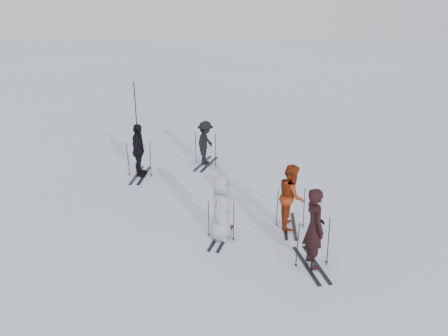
# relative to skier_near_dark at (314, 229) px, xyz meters

# --- Properties ---
(ground) EXTENTS (120.00, 120.00, 0.00)m
(ground) POSITION_rel_skier_near_dark_xyz_m (-2.18, 2.92, -0.99)
(ground) COLOR silver
(ground) RESTS_ON ground
(skier_near_dark) EXTENTS (0.62, 0.81, 1.99)m
(skier_near_dark) POSITION_rel_skier_near_dark_xyz_m (0.00, 0.00, 0.00)
(skier_near_dark) COLOR black
(skier_near_dark) RESTS_ON ground
(skier_red) EXTENTS (0.75, 0.93, 1.83)m
(skier_red) POSITION_rel_skier_near_dark_xyz_m (-0.29, 1.94, -0.08)
(skier_red) COLOR maroon
(skier_red) RESTS_ON ground
(skier_grey) EXTENTS (0.77, 0.99, 1.79)m
(skier_grey) POSITION_rel_skier_near_dark_xyz_m (-2.21, 1.25, -0.10)
(skier_grey) COLOR #A3A8AD
(skier_grey) RESTS_ON ground
(skier_uphill_left) EXTENTS (0.53, 1.15, 1.92)m
(skier_uphill_left) POSITION_rel_skier_near_dark_xyz_m (-5.27, 5.69, -0.03)
(skier_uphill_left) COLOR black
(skier_uphill_left) RESTS_ON ground
(skier_uphill_far) EXTENTS (0.93, 1.23, 1.70)m
(skier_uphill_far) POSITION_rel_skier_near_dark_xyz_m (-2.95, 6.95, -0.15)
(skier_uphill_far) COLOR black
(skier_uphill_far) RESTS_ON ground
(skis_near_dark) EXTENTS (1.88, 1.26, 1.26)m
(skis_near_dark) POSITION_rel_skier_near_dark_xyz_m (0.00, 0.00, -0.36)
(skis_near_dark) COLOR black
(skis_near_dark) RESTS_ON ground
(skis_red) EXTENTS (1.71, 0.98, 1.21)m
(skis_red) POSITION_rel_skier_near_dark_xyz_m (-0.29, 1.94, -0.39)
(skis_red) COLOR black
(skis_red) RESTS_ON ground
(skis_grey) EXTENTS (1.70, 1.19, 1.13)m
(skis_grey) POSITION_rel_skier_near_dark_xyz_m (-2.21, 1.25, -0.43)
(skis_grey) COLOR black
(skis_grey) RESTS_ON ground
(skis_uphill_left) EXTENTS (1.90, 1.08, 1.35)m
(skis_uphill_left) POSITION_rel_skier_near_dark_xyz_m (-5.27, 5.69, -0.32)
(skis_uphill_left) COLOR black
(skis_uphill_left) RESTS_ON ground
(skis_uphill_far) EXTENTS (2.05, 1.49, 1.34)m
(skis_uphill_far) POSITION_rel_skier_near_dark_xyz_m (-2.95, 6.95, -0.32)
(skis_uphill_far) COLOR black
(skis_uphill_far) RESTS_ON ground
(piste_marker) EXTENTS (0.06, 0.06, 2.27)m
(piste_marker) POSITION_rel_skier_near_dark_xyz_m (-6.78, 12.36, 0.14)
(piste_marker) COLOR black
(piste_marker) RESTS_ON ground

